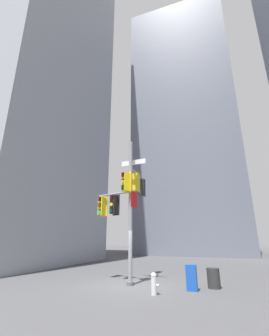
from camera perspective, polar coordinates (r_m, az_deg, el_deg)
name	(u,v)px	position (r m, az deg, el deg)	size (l,w,h in m)	color
ground	(130,285)	(12.05, -1.12, -27.52)	(120.00, 120.00, 0.00)	#474749
building_tower_left	(31,60)	(32.48, -24.70, 23.58)	(14.52, 14.52, 45.23)	#9399A3
building_mid_block	(186,130)	(42.16, 12.94, 9.42)	(15.51, 15.51, 41.68)	slate
signal_pole_assembly	(126,197)	(12.80, -2.08, -7.25)	(3.02, 3.30, 7.38)	gray
fire_hydrant	(154,283)	(10.12, 4.92, -26.96)	(0.33, 0.23, 0.81)	silver
newspaper_box	(192,277)	(11.06, 14.22, -25.22)	(0.45, 0.36, 1.03)	#194CB2
trash_bin	(214,278)	(11.85, 19.33, -24.75)	(0.56, 0.56, 0.84)	#2D2D2D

